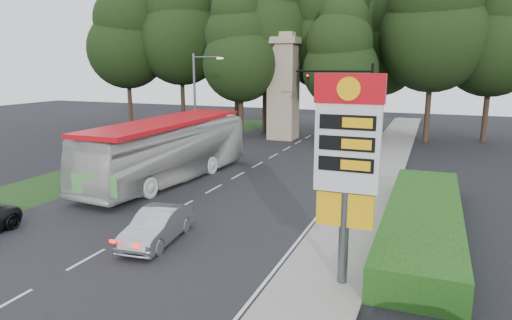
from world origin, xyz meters
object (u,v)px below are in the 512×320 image
at_px(gas_station_pylon, 347,152).
at_px(monument, 283,86).
at_px(traffic_signal_mast, 354,97).
at_px(streetlight_signs, 197,97).
at_px(transit_bus, 168,151).
at_px(sedan_silver, 157,226).

xyz_separation_m(gas_station_pylon, monument, (-11.20, 28.01, 0.66)).
height_order(traffic_signal_mast, streetlight_signs, streetlight_signs).
distance_m(transit_bus, sedan_silver, 10.26).
distance_m(gas_station_pylon, streetlight_signs, 25.74).
height_order(gas_station_pylon, monument, monument).
height_order(traffic_signal_mast, sedan_silver, traffic_signal_mast).
bearing_deg(streetlight_signs, monument, 58.03).
bearing_deg(streetlight_signs, traffic_signal_mast, 8.92).
xyz_separation_m(streetlight_signs, sedan_silver, (8.49, -19.06, -3.74)).
bearing_deg(gas_station_pylon, sedan_silver, 172.92).
xyz_separation_m(streetlight_signs, monument, (4.99, 7.99, 0.67)).
bearing_deg(monument, sedan_silver, -82.63).
bearing_deg(sedan_silver, transit_bus, 113.01).
xyz_separation_m(monument, transit_bus, (-1.50, -18.18, -3.20)).
distance_m(gas_station_pylon, monument, 30.17).
height_order(transit_bus, sedan_silver, transit_bus).
bearing_deg(transit_bus, monument, 90.59).
relative_size(gas_station_pylon, monument, 0.68).
xyz_separation_m(gas_station_pylon, sedan_silver, (-7.70, 0.96, -3.75)).
relative_size(streetlight_signs, transit_bus, 0.59).
relative_size(gas_station_pylon, sedan_silver, 1.62).
distance_m(streetlight_signs, transit_bus, 11.06).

